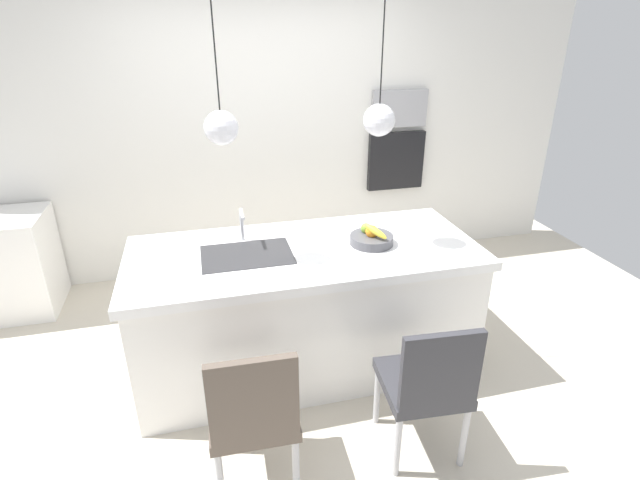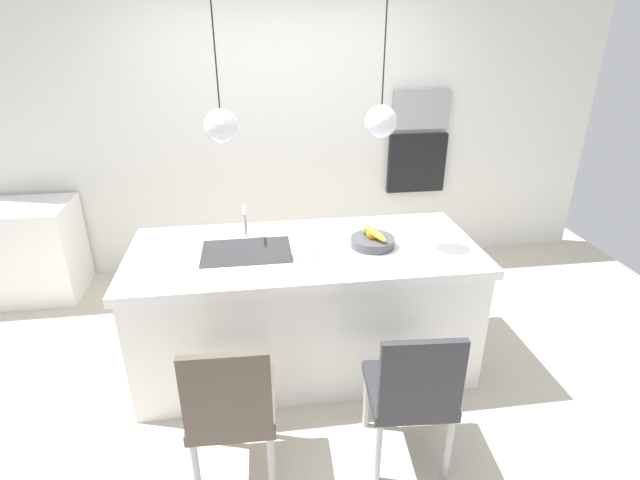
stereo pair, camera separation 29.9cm
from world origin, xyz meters
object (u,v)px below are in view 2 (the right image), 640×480
object	(u,v)px
fruit_bowl	(372,240)
microwave	(421,110)
chair_middle	(412,390)
oven	(416,163)
chair_near	(232,404)

from	to	relation	value
fruit_bowl	microwave	size ratio (longest dim) A/B	0.53
chair_middle	oven	bearing A→B (deg)	71.91
fruit_bowl	chair_near	distance (m)	1.35
microwave	chair_middle	distance (m)	2.82
microwave	chair_middle	world-z (taller)	microwave
microwave	chair_middle	xyz separation A→B (m)	(-0.82, -2.52, -0.98)
chair_near	fruit_bowl	bearing A→B (deg)	45.01
microwave	chair_middle	bearing A→B (deg)	-108.09
fruit_bowl	microwave	distance (m)	1.89
oven	chair_middle	xyz separation A→B (m)	(-0.82, -2.52, -0.48)
chair_middle	fruit_bowl	bearing A→B (deg)	90.36
oven	chair_near	world-z (taller)	oven
chair_near	oven	bearing A→B (deg)	55.46
microwave	oven	distance (m)	0.50
microwave	chair_near	distance (m)	3.20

